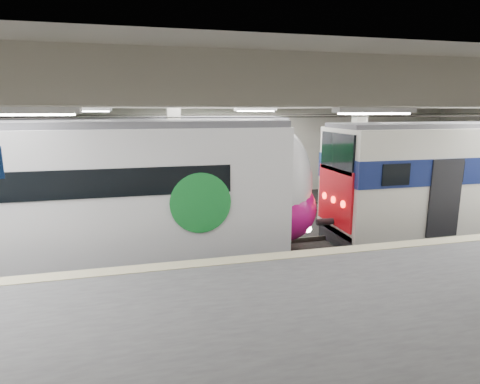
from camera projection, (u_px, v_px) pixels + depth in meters
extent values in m
cube|color=black|center=(270.00, 253.00, 14.26)|extent=(36.00, 24.00, 0.10)
cube|color=silver|center=(273.00, 91.00, 13.11)|extent=(36.00, 24.00, 0.20)
cube|color=beige|center=(217.00, 148.00, 23.18)|extent=(30.00, 0.10, 5.50)
cube|color=#4B4B4E|center=(373.00, 336.00, 7.96)|extent=(30.00, 7.00, 1.10)
cube|color=#C5B78B|center=(308.00, 253.00, 10.93)|extent=(30.00, 0.50, 0.02)
cube|color=beige|center=(175.00, 166.00, 15.82)|extent=(0.50, 0.50, 5.50)
cube|color=beige|center=(357.00, 160.00, 17.72)|extent=(0.50, 0.50, 5.50)
cube|color=beige|center=(273.00, 100.00, 13.18)|extent=(30.00, 18.00, 0.50)
cube|color=#59544C|center=(270.00, 249.00, 14.23)|extent=(30.00, 1.52, 0.16)
cube|color=#59544C|center=(235.00, 211.00, 19.45)|extent=(30.00, 1.52, 0.16)
cylinder|color=black|center=(272.00, 117.00, 13.29)|extent=(30.00, 0.03, 0.03)
cylinder|color=black|center=(234.00, 115.00, 18.51)|extent=(30.00, 0.03, 0.03)
cube|color=white|center=(295.00, 111.00, 11.34)|extent=(26.00, 8.40, 0.12)
cube|color=silver|center=(75.00, 193.00, 12.24)|extent=(13.06, 2.91, 3.92)
ellipsoid|color=silver|center=(277.00, 183.00, 13.79)|extent=(2.31, 2.85, 3.84)
ellipsoid|color=#BE0F71|center=(280.00, 207.00, 14.00)|extent=(2.45, 2.91, 2.35)
cylinder|color=#178230|center=(201.00, 203.00, 11.74)|extent=(1.81, 0.06, 1.81)
cube|color=#4C4C51|center=(69.00, 124.00, 11.82)|extent=(13.06, 2.39, 0.20)
cube|color=black|center=(80.00, 258.00, 12.67)|extent=(13.06, 2.04, 0.70)
cube|color=#B80C14|center=(335.00, 197.00, 14.44)|extent=(0.08, 2.49, 2.09)
cube|color=black|center=(337.00, 152.00, 14.12)|extent=(0.08, 2.34, 1.37)
cube|color=silver|center=(124.00, 166.00, 17.77)|extent=(14.56, 3.34, 3.93)
cube|color=#178230|center=(123.00, 155.00, 17.66)|extent=(14.60, 3.40, 0.83)
cube|color=#4C4C51|center=(121.00, 119.00, 17.34)|extent=(14.54, 2.82, 0.16)
cube|color=black|center=(127.00, 214.00, 18.21)|extent=(14.55, 3.03, 0.60)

